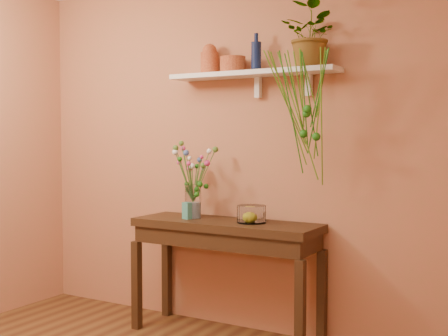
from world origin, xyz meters
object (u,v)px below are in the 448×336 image
at_px(spider_plant, 312,35).
at_px(sideboard, 226,238).
at_px(terracotta_jug, 210,60).
at_px(glass_vase, 193,204).
at_px(blue_bottle, 256,56).
at_px(bouquet, 194,166).
at_px(glass_bowl, 251,215).

bearing_deg(spider_plant, sideboard, -172.16).
xyz_separation_m(terracotta_jug, spider_plant, (0.85, -0.05, 0.10)).
height_order(sideboard, spider_plant, spider_plant).
relative_size(sideboard, glass_vase, 5.56).
xyz_separation_m(sideboard, glass_vase, (-0.29, 0.02, 0.23)).
bearing_deg(blue_bottle, glass_vase, -166.68).
height_order(sideboard, bouquet, bouquet).
distance_m(sideboard, terracotta_jug, 1.35).
xyz_separation_m(sideboard, blue_bottle, (0.18, 0.13, 1.32)).
bearing_deg(terracotta_jug, spider_plant, -3.66).
bearing_deg(bouquet, spider_plant, 4.57).
bearing_deg(terracotta_jug, sideboard, -32.28).
bearing_deg(spider_plant, glass_bowl, -169.98).
bearing_deg(glass_bowl, spider_plant, 10.02).
xyz_separation_m(blue_bottle, glass_vase, (-0.47, -0.11, -1.09)).
bearing_deg(spider_plant, glass_vase, -175.63).
bearing_deg(bouquet, glass_bowl, -0.18).
height_order(sideboard, glass_bowl, glass_bowl).
relative_size(spider_plant, bouquet, 0.92).
bearing_deg(glass_bowl, blue_bottle, 102.13).
bearing_deg(blue_bottle, sideboard, -144.49).
height_order(terracotta_jug, spider_plant, spider_plant).
xyz_separation_m(blue_bottle, glass_bowl, (0.03, -0.12, -1.14)).
bearing_deg(terracotta_jug, bouquet, -116.76).
bearing_deg(glass_vase, terracotta_jug, 60.10).
relative_size(blue_bottle, glass_bowl, 1.31).
bearing_deg(blue_bottle, glass_bowl, -77.87).
height_order(glass_vase, glass_bowl, glass_vase).
bearing_deg(sideboard, glass_bowl, 3.28).
relative_size(terracotta_jug, glass_bowl, 1.11).
bearing_deg(sideboard, spider_plant, 7.84).
distance_m(terracotta_jug, spider_plant, 0.86).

